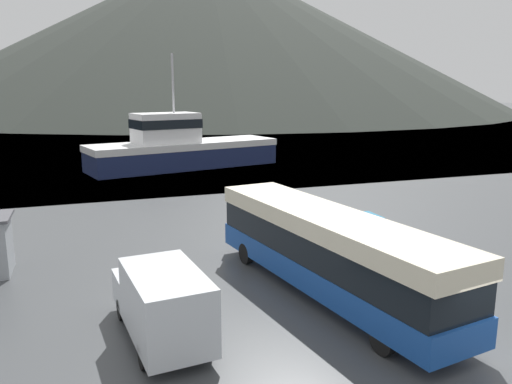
{
  "coord_description": "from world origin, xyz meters",
  "views": [
    {
      "loc": [
        -10.04,
        -10.14,
        7.52
      ],
      "look_at": [
        -1.34,
        14.78,
        2.0
      ],
      "focal_mm": 35.0,
      "sensor_mm": 36.0,
      "label": 1
    }
  ],
  "objects_px": {
    "fishing_boat": "(181,147)",
    "storage_bin": "(367,230)",
    "tour_bus": "(327,248)",
    "delivery_van": "(162,301)",
    "small_boat": "(167,153)"
  },
  "relations": [
    {
      "from": "storage_bin",
      "to": "fishing_boat",
      "type": "bearing_deg",
      "value": 98.41
    },
    {
      "from": "delivery_van",
      "to": "small_boat",
      "type": "relative_size",
      "value": 0.69
    },
    {
      "from": "tour_bus",
      "to": "delivery_van",
      "type": "relative_size",
      "value": 2.31
    },
    {
      "from": "tour_bus",
      "to": "fishing_boat",
      "type": "height_order",
      "value": "fishing_boat"
    },
    {
      "from": "tour_bus",
      "to": "small_boat",
      "type": "distance_m",
      "value": 38.83
    },
    {
      "from": "tour_bus",
      "to": "storage_bin",
      "type": "bearing_deg",
      "value": 36.39
    },
    {
      "from": "small_boat",
      "to": "delivery_van",
      "type": "bearing_deg",
      "value": 56.32
    },
    {
      "from": "fishing_boat",
      "to": "storage_bin",
      "type": "bearing_deg",
      "value": -5.37
    },
    {
      "from": "storage_bin",
      "to": "small_boat",
      "type": "xyz_separation_m",
      "value": [
        -4.1,
        34.14,
        -0.25
      ]
    },
    {
      "from": "delivery_van",
      "to": "fishing_boat",
      "type": "relative_size",
      "value": 0.29
    },
    {
      "from": "tour_bus",
      "to": "small_boat",
      "type": "bearing_deg",
      "value": 80.33
    },
    {
      "from": "delivery_van",
      "to": "small_boat",
      "type": "distance_m",
      "value": 40.88
    },
    {
      "from": "delivery_van",
      "to": "storage_bin",
      "type": "xyz_separation_m",
      "value": [
        10.88,
        6.17,
        -0.48
      ]
    },
    {
      "from": "fishing_boat",
      "to": "small_boat",
      "type": "xyz_separation_m",
      "value": [
        -0.12,
        7.21,
        -1.45
      ]
    },
    {
      "from": "storage_bin",
      "to": "small_boat",
      "type": "distance_m",
      "value": 34.39
    }
  ]
}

